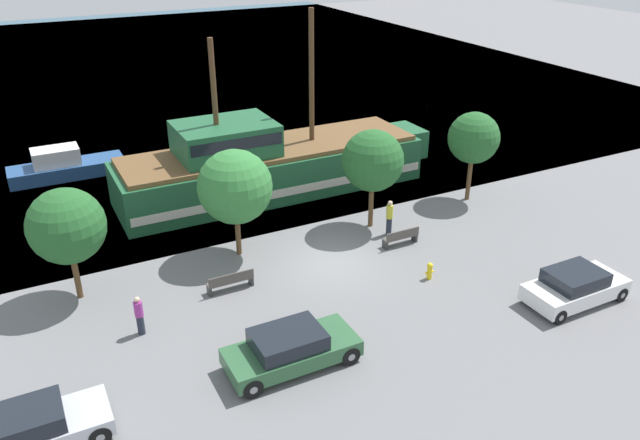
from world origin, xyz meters
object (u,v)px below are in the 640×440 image
Objects in this scene: parked_car_curb_front at (291,348)px; pedestrian_walking_far at (139,315)px; bench_promenade_east at (401,237)px; bench_promenade_west at (231,281)px; moored_boat_dockside at (64,166)px; fire_hydrant at (430,270)px; parked_car_curb_mid at (25,431)px; pedestrian_walking_near at (389,217)px; parked_car_curb_rear at (575,286)px; pirate_ship at (268,165)px.

parked_car_curb_front is 2.86× the size of pedestrian_walking_far.
bench_promenade_east is 8.48m from bench_promenade_west.
moored_boat_dockside is 4.05× the size of pedestrian_walking_far.
parked_car_curb_mid is at bearing -171.53° from fire_hydrant.
pedestrian_walking_far is (-3.99, -1.29, 0.36)m from bench_promenade_west.
parked_car_curb_mid is 2.59× the size of pedestrian_walking_near.
parked_car_curb_rear is 7.97m from bench_promenade_east.
bench_promenade_east is 1.11× the size of pedestrian_walking_far.
bench_promenade_west is (-5.46, -8.86, -1.15)m from pirate_ship.
pirate_ship is 10.19× the size of pedestrian_walking_near.
fire_hydrant is at bearing 8.47° from parked_car_curb_mid.
pedestrian_walking_far reaches higher than parked_car_curb_mid.
parked_car_curb_rear is 2.18× the size of bench_promenade_west.
parked_car_curb_rear is 5.80m from fire_hydrant.
pirate_ship is at bearing 108.93° from bench_promenade_east.
parked_car_curb_mid is at bearing -99.71° from moored_boat_dockside.
pedestrian_walking_far is (-11.88, 1.71, 0.40)m from fire_hydrant.
bench_promenade_west is at bearing -74.73° from moored_boat_dockside.
moored_boat_dockside is at bearing 142.90° from pirate_ship.
pedestrian_walking_near reaches higher than bench_promenade_east.
pirate_ship reaches higher than bench_promenade_west.
bench_promenade_west is (8.19, 5.40, -0.23)m from parked_car_curb_mid.
moored_boat_dockside is 3.63× the size of pedestrian_walking_near.
pedestrian_walking_near reaches higher than bench_promenade_west.
pedestrian_walking_near is at bearing 11.51° from pedestrian_walking_far.
fire_hydrant is 4.36m from pedestrian_walking_near.
pirate_ship reaches higher than pedestrian_walking_far.
parked_car_curb_front is 8.08m from fire_hydrant.
parked_car_curb_mid is at bearing -146.63° from bench_promenade_west.
parked_car_curb_rear is at bearing -30.54° from bench_promenade_west.
fire_hydrant is at bearing 17.96° from parked_car_curb_front.
moored_boat_dockside is at bearing 91.55° from pedestrian_walking_far.
moored_boat_dockside is 22.08m from parked_car_curb_mid.
pirate_ship reaches higher than parked_car_curb_rear.
pirate_ship is 9.38m from bench_promenade_east.
bench_promenade_east is 0.91× the size of bench_promenade_west.
bench_promenade_east is at bearing -71.07° from pirate_ship.
fire_hydrant is 0.39× the size of bench_promenade_west.
parked_car_curb_mid is 1.09× the size of parked_car_curb_rear.
fire_hydrant is (7.69, 2.49, -0.30)m from parked_car_curb_front.
parked_car_curb_rear is at bearing -63.72° from bench_promenade_east.
fire_hydrant is (-4.11, 4.08, -0.29)m from parked_car_curb_rear.
pirate_ship is at bearing 112.32° from parked_car_curb_rear.
pirate_ship reaches higher than parked_car_curb_mid.
parked_car_curb_mid reaches higher than bench_promenade_west.
moored_boat_dockside is at bearing 128.44° from bench_promenade_east.
pedestrian_walking_near is (3.13, -7.59, -0.68)m from pirate_ship.
moored_boat_dockside reaches higher than pedestrian_walking_far.
pedestrian_walking_far is at bearing -88.45° from moored_boat_dockside.
bench_promenade_east reaches higher than fire_hydrant.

